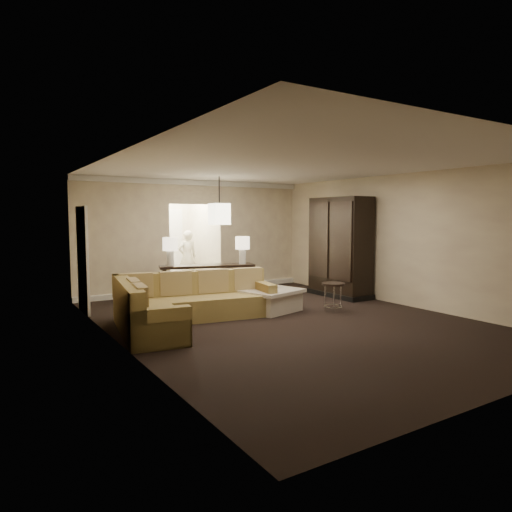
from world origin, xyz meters
TOP-DOWN VIEW (x-y plane):
  - ground at (0.00, 0.00)m, footprint 8.00×8.00m
  - wall_back at (0.00, 4.00)m, footprint 6.00×0.04m
  - wall_left at (-3.00, 0.00)m, footprint 0.04×8.00m
  - wall_right at (3.00, 0.00)m, footprint 0.04×8.00m
  - ceiling at (0.00, 0.00)m, footprint 6.00×8.00m
  - crown_molding at (0.00, 3.95)m, footprint 6.00×0.10m
  - baseboard at (0.00, 3.95)m, footprint 6.00×0.10m
  - side_door at (-2.97, 2.80)m, footprint 0.05×0.90m
  - foyer at (0.00, 5.34)m, footprint 1.44×2.02m
  - sectional_sofa at (-1.69, 0.85)m, footprint 3.21×2.43m
  - coffee_table at (0.21, 1.00)m, footprint 1.36×1.36m
  - console_table at (-0.35, 2.64)m, footprint 2.16×1.06m
  - armoire at (2.59, 1.53)m, footprint 0.70×1.63m
  - drink_table at (1.27, 0.25)m, footprint 0.46×0.46m
  - table_lamp_left at (-1.13, 2.88)m, footprint 0.33×0.33m
  - table_lamp_right at (0.44, 2.41)m, footprint 0.33×0.33m
  - pendant_light at (0.00, 2.70)m, footprint 0.38×0.38m
  - person at (0.31, 5.28)m, footprint 0.61×0.42m

SIDE VIEW (x-z plane):
  - ground at x=0.00m, z-range 0.00..0.00m
  - baseboard at x=0.00m, z-range 0.00..0.12m
  - coffee_table at x=0.21m, z-range 0.00..0.46m
  - sectional_sofa at x=-1.69m, z-range -0.09..0.78m
  - drink_table at x=1.27m, z-range 0.12..0.70m
  - console_table at x=-0.35m, z-range 0.08..0.89m
  - person at x=0.31m, z-range 0.00..1.66m
  - side_door at x=-2.97m, z-range 0.00..2.10m
  - armoire at x=2.59m, z-range -0.05..2.29m
  - table_lamp_left at x=-1.13m, z-range 0.92..1.54m
  - table_lamp_right at x=0.44m, z-range 0.92..1.54m
  - foyer at x=0.00m, z-range -0.10..2.70m
  - wall_back at x=0.00m, z-range 0.00..2.80m
  - wall_left at x=-3.00m, z-range 0.00..2.80m
  - wall_right at x=3.00m, z-range 0.00..2.80m
  - pendant_light at x=0.00m, z-range 1.41..2.50m
  - crown_molding at x=0.00m, z-range 2.67..2.79m
  - ceiling at x=0.00m, z-range 2.79..2.81m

